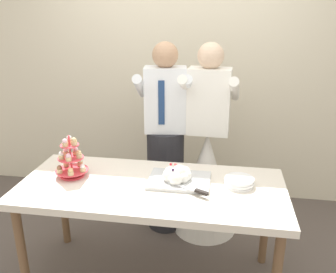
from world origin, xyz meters
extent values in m
cube|color=beige|center=(0.00, 1.47, 1.45)|extent=(5.20, 0.10, 2.90)
cube|color=silver|center=(0.00, 0.00, 0.75)|extent=(1.80, 0.80, 0.05)
cylinder|color=brown|center=(-0.82, -0.32, 0.36)|extent=(0.06, 0.06, 0.72)
cylinder|color=brown|center=(-0.82, 0.32, 0.36)|extent=(0.06, 0.06, 0.72)
cylinder|color=brown|center=(0.82, 0.32, 0.36)|extent=(0.06, 0.06, 0.72)
cylinder|color=#D83F4C|center=(-0.58, 0.05, 0.78)|extent=(0.17, 0.17, 0.01)
cylinder|color=#D83F4C|center=(-0.58, 0.05, 0.93)|extent=(0.01, 0.01, 0.31)
cylinder|color=#D83F4C|center=(-0.58, 0.05, 0.82)|extent=(0.23, 0.23, 0.01)
cylinder|color=#D1B784|center=(-0.50, 0.03, 0.84)|extent=(0.04, 0.04, 0.03)
sphere|color=white|center=(-0.50, 0.03, 0.86)|extent=(0.04, 0.04, 0.04)
cylinder|color=#D1B784|center=(-0.55, 0.13, 0.84)|extent=(0.04, 0.04, 0.03)
sphere|color=beige|center=(-0.55, 0.13, 0.86)|extent=(0.04, 0.04, 0.04)
cylinder|color=#D1B784|center=(-0.65, 0.10, 0.84)|extent=(0.04, 0.04, 0.03)
sphere|color=#D6B27A|center=(-0.65, 0.10, 0.86)|extent=(0.04, 0.04, 0.04)
cylinder|color=#D1B784|center=(-0.64, -0.02, 0.84)|extent=(0.04, 0.04, 0.03)
sphere|color=brown|center=(-0.64, -0.02, 0.86)|extent=(0.04, 0.04, 0.04)
cylinder|color=#D1B784|center=(-0.55, -0.04, 0.84)|extent=(0.04, 0.04, 0.03)
sphere|color=#D6B27A|center=(-0.55, -0.04, 0.86)|extent=(0.04, 0.04, 0.04)
cylinder|color=#D83F4C|center=(-0.58, 0.05, 0.92)|extent=(0.18, 0.18, 0.01)
cylinder|color=#D1B784|center=(-0.52, 0.05, 0.93)|extent=(0.04, 0.04, 0.03)
sphere|color=#D6B27A|center=(-0.52, 0.05, 0.96)|extent=(0.04, 0.04, 0.04)
cylinder|color=#D1B784|center=(-0.57, 0.11, 0.93)|extent=(0.04, 0.04, 0.03)
sphere|color=#EAB7C6|center=(-0.57, 0.11, 0.96)|extent=(0.04, 0.04, 0.04)
cylinder|color=#D1B784|center=(-0.63, 0.08, 0.93)|extent=(0.04, 0.04, 0.03)
sphere|color=#EAB7C6|center=(-0.63, 0.08, 0.96)|extent=(0.04, 0.04, 0.04)
cylinder|color=#D1B784|center=(-0.63, 0.01, 0.93)|extent=(0.04, 0.04, 0.03)
sphere|color=white|center=(-0.63, 0.01, 0.96)|extent=(0.04, 0.04, 0.04)
cylinder|color=#D1B784|center=(-0.57, -0.02, 0.93)|extent=(0.04, 0.04, 0.03)
sphere|color=#EAB7C6|center=(-0.57, -0.02, 0.96)|extent=(0.04, 0.04, 0.04)
cylinder|color=#D83F4C|center=(-0.58, 0.05, 1.01)|extent=(0.13, 0.13, 0.01)
cylinder|color=#D1B784|center=(-0.54, 0.04, 1.03)|extent=(0.04, 0.04, 0.03)
sphere|color=#D6B27A|center=(-0.54, 0.04, 1.05)|extent=(0.04, 0.04, 0.04)
cylinder|color=#D1B784|center=(-0.60, 0.08, 1.03)|extent=(0.04, 0.04, 0.03)
sphere|color=white|center=(-0.60, 0.08, 1.05)|extent=(0.04, 0.04, 0.04)
cylinder|color=#D1B784|center=(-0.60, 0.01, 1.03)|extent=(0.04, 0.04, 0.03)
sphere|color=#EAB7C6|center=(-0.60, 0.01, 1.05)|extent=(0.04, 0.04, 0.04)
cube|color=silver|center=(0.18, 0.07, 0.79)|extent=(0.42, 0.31, 0.02)
sphere|color=white|center=(0.23, 0.07, 0.83)|extent=(0.08, 0.08, 0.08)
sphere|color=white|center=(0.21, 0.11, 0.83)|extent=(0.09, 0.09, 0.09)
sphere|color=white|center=(0.17, 0.14, 0.83)|extent=(0.07, 0.07, 0.07)
sphere|color=white|center=(0.11, 0.11, 0.83)|extent=(0.08, 0.08, 0.08)
sphere|color=white|center=(0.12, 0.04, 0.83)|extent=(0.10, 0.10, 0.10)
sphere|color=white|center=(0.17, 0.00, 0.83)|extent=(0.09, 0.09, 0.09)
sphere|color=white|center=(0.21, 0.03, 0.83)|extent=(0.08, 0.08, 0.08)
sphere|color=white|center=(0.18, 0.07, 0.84)|extent=(0.11, 0.11, 0.11)
sphere|color=#DB474C|center=(0.15, 0.13, 0.88)|extent=(0.02, 0.02, 0.02)
sphere|color=#2D1938|center=(0.19, 0.07, 0.88)|extent=(0.02, 0.02, 0.02)
sphere|color=#B21923|center=(0.12, 0.10, 0.89)|extent=(0.02, 0.02, 0.02)
sphere|color=#2D1938|center=(0.14, 0.03, 0.88)|extent=(0.02, 0.02, 0.02)
cube|color=silver|center=(0.21, -0.04, 0.80)|extent=(0.22, 0.12, 0.00)
cube|color=black|center=(0.35, -0.11, 0.81)|extent=(0.09, 0.06, 0.02)
cylinder|color=white|center=(0.59, 0.08, 0.78)|extent=(0.19, 0.19, 0.01)
cylinder|color=white|center=(0.58, 0.09, 0.79)|extent=(0.19, 0.19, 0.01)
cylinder|color=white|center=(0.59, 0.08, 0.80)|extent=(0.19, 0.19, 0.01)
cylinder|color=white|center=(0.58, 0.09, 0.81)|extent=(0.19, 0.19, 0.01)
cylinder|color=white|center=(0.59, 0.09, 0.82)|extent=(0.19, 0.19, 0.01)
cylinder|color=#232328|center=(-0.02, 0.72, 0.46)|extent=(0.32, 0.32, 0.92)
cube|color=white|center=(-0.02, 0.72, 1.19)|extent=(0.36, 0.24, 0.54)
sphere|color=tan|center=(-0.02, 0.72, 1.55)|extent=(0.21, 0.21, 0.21)
cylinder|color=white|center=(-0.23, 0.69, 1.30)|extent=(0.14, 0.49, 0.28)
cylinder|color=white|center=(0.15, 0.74, 1.30)|extent=(0.14, 0.49, 0.28)
cube|color=navy|center=(-0.04, 0.61, 1.19)|extent=(0.05, 0.02, 0.36)
cone|color=white|center=(0.34, 0.72, 0.46)|extent=(0.56, 0.56, 0.92)
cube|color=white|center=(0.34, 0.72, 1.19)|extent=(0.35, 0.22, 0.54)
sphere|color=beige|center=(0.34, 0.72, 1.55)|extent=(0.21, 0.21, 0.21)
cylinder|color=white|center=(0.15, 0.73, 1.30)|extent=(0.10, 0.49, 0.28)
cylinder|color=white|center=(0.53, 0.71, 1.30)|extent=(0.10, 0.49, 0.28)
camera|label=1|loc=(0.46, -2.12, 1.90)|focal=38.26mm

